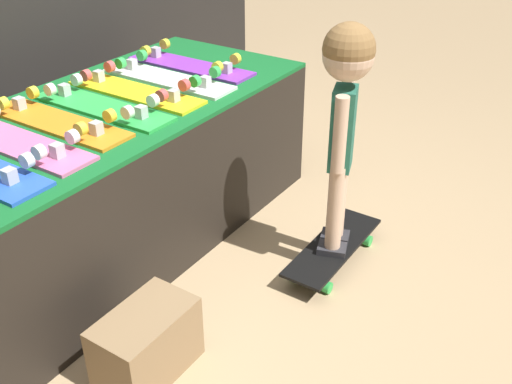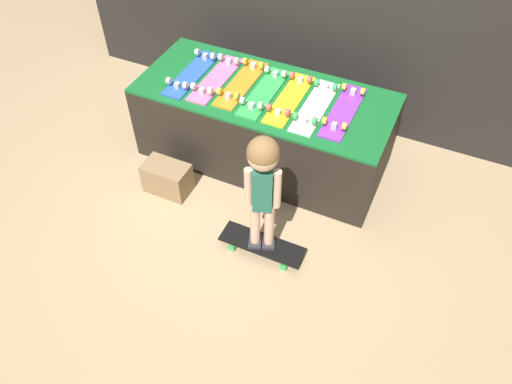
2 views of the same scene
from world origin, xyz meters
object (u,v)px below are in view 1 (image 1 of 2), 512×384
(skateboard_green_on_rack, at_px, (102,105))
(storage_box, at_px, (147,344))
(skateboard_orange_on_rack, at_px, (57,120))
(skateboard_yellow_on_rack, at_px, (135,90))
(skateboard_white_on_rack, at_px, (168,77))
(skateboard_pink_on_rack, at_px, (17,141))
(skateboard_on_floor, at_px, (333,248))
(skateboard_purple_on_rack, at_px, (190,64))
(child, at_px, (345,99))

(skateboard_green_on_rack, xyz_separation_m, storage_box, (-0.55, -0.69, -0.57))
(skateboard_orange_on_rack, distance_m, skateboard_yellow_on_rack, 0.43)
(skateboard_orange_on_rack, distance_m, skateboard_white_on_rack, 0.64)
(skateboard_pink_on_rack, bearing_deg, skateboard_yellow_on_rack, 0.18)
(skateboard_pink_on_rack, height_order, skateboard_on_floor, skateboard_pink_on_rack)
(skateboard_white_on_rack, height_order, storage_box, skateboard_white_on_rack)
(skateboard_green_on_rack, relative_size, skateboard_yellow_on_rack, 1.00)
(skateboard_purple_on_rack, distance_m, child, 1.01)
(child, height_order, storage_box, child)
(skateboard_yellow_on_rack, height_order, skateboard_on_floor, skateboard_yellow_on_rack)
(skateboard_pink_on_rack, distance_m, skateboard_yellow_on_rack, 0.64)
(skateboard_white_on_rack, distance_m, storage_box, 1.32)
(skateboard_orange_on_rack, height_order, skateboard_on_floor, skateboard_orange_on_rack)
(skateboard_on_floor, xyz_separation_m, child, (0.00, -0.00, 0.73))
(skateboard_orange_on_rack, bearing_deg, skateboard_yellow_on_rack, -3.43)
(skateboard_yellow_on_rack, distance_m, skateboard_purple_on_rack, 0.43)
(child, bearing_deg, skateboard_on_floor, 115.93)
(child, bearing_deg, skateboard_purple_on_rack, 57.66)
(skateboard_pink_on_rack, bearing_deg, child, -48.43)
(skateboard_white_on_rack, bearing_deg, storage_box, -144.90)
(skateboard_pink_on_rack, height_order, child, child)
(skateboard_white_on_rack, bearing_deg, skateboard_yellow_on_rack, 177.48)
(skateboard_orange_on_rack, bearing_deg, skateboard_pink_on_rack, -172.65)
(skateboard_orange_on_rack, xyz_separation_m, storage_box, (-0.34, -0.72, -0.57))
(skateboard_green_on_rack, xyz_separation_m, skateboard_yellow_on_rack, (0.21, 0.01, 0.00))
(skateboard_green_on_rack, relative_size, skateboard_white_on_rack, 1.00)
(skateboard_purple_on_rack, height_order, skateboard_on_floor, skateboard_purple_on_rack)
(skateboard_white_on_rack, bearing_deg, child, -90.96)
(skateboard_orange_on_rack, relative_size, skateboard_purple_on_rack, 1.00)
(skateboard_green_on_rack, bearing_deg, skateboard_on_floor, -66.34)
(skateboard_yellow_on_rack, height_order, child, child)
(skateboard_green_on_rack, xyz_separation_m, skateboard_white_on_rack, (0.43, -0.00, 0.00))
(skateboard_purple_on_rack, relative_size, skateboard_on_floor, 1.10)
(skateboard_pink_on_rack, relative_size, child, 0.69)
(skateboard_white_on_rack, height_order, skateboard_purple_on_rack, same)
(skateboard_orange_on_rack, xyz_separation_m, skateboard_yellow_on_rack, (0.43, -0.03, 0.00))
(skateboard_green_on_rack, distance_m, skateboard_yellow_on_rack, 0.21)
(skateboard_yellow_on_rack, height_order, storage_box, skateboard_yellow_on_rack)
(child, distance_m, storage_box, 1.20)
(skateboard_on_floor, xyz_separation_m, storage_box, (-0.96, 0.25, 0.06))
(skateboard_orange_on_rack, relative_size, skateboard_green_on_rack, 1.00)
(skateboard_yellow_on_rack, bearing_deg, storage_box, -137.62)
(skateboard_pink_on_rack, distance_m, skateboard_purple_on_rack, 1.07)
(storage_box, bearing_deg, skateboard_yellow_on_rack, 42.38)
(skateboard_green_on_rack, distance_m, skateboard_purple_on_rack, 0.64)
(skateboard_purple_on_rack, bearing_deg, skateboard_orange_on_rack, 179.93)
(storage_box, bearing_deg, skateboard_orange_on_rack, 65.14)
(skateboard_green_on_rack, bearing_deg, storage_box, -128.57)
(skateboard_on_floor, bearing_deg, skateboard_pink_on_rack, 131.57)
(skateboard_yellow_on_rack, bearing_deg, skateboard_purple_on_rack, 3.28)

